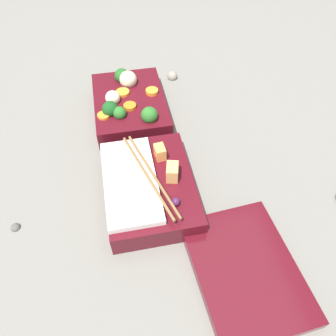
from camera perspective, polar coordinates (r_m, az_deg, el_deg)
ground_plane at (r=0.68m, az=-4.08°, el=3.16°), size 3.00×3.00×0.00m
bento_tray_vegetable at (r=0.75m, az=-6.74°, el=10.98°), size 0.21×0.15×0.07m
bento_tray_rice at (r=0.58m, az=-3.55°, el=-3.20°), size 0.21×0.15×0.07m
bento_lid at (r=0.54m, az=13.27°, el=-16.84°), size 0.22×0.17×0.02m
pebble_1 at (r=0.87m, az=0.75°, el=15.70°), size 0.03×0.03×0.03m
pebble_2 at (r=0.62m, az=-25.09°, el=-9.23°), size 0.02×0.02×0.02m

